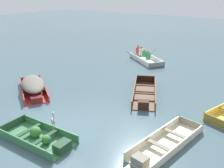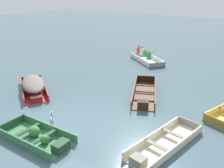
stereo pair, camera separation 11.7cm
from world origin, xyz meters
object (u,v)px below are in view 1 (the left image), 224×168
skiff_red_far_moored (33,85)px  heron_on_dinghy (53,120)px  skiff_dark_varnish_near_moored (144,94)px  rowboat_white_with_crew (144,57)px  dinghy_green_foreground (40,137)px  skiff_cream_mid_moored (165,144)px

skiff_red_far_moored → heron_on_dinghy: size_ratio=3.86×
heron_on_dinghy → skiff_red_far_moored: bearing=150.2°
skiff_dark_varnish_near_moored → rowboat_white_with_crew: bearing=118.8°
dinghy_green_foreground → skiff_red_far_moored: skiff_red_far_moored is taller
dinghy_green_foreground → heron_on_dinghy: size_ratio=3.32×
dinghy_green_foreground → skiff_cream_mid_moored: size_ratio=0.84×
skiff_cream_mid_moored → heron_on_dinghy: bearing=-147.1°
dinghy_green_foreground → skiff_dark_varnish_near_moored: dinghy_green_foreground is taller
skiff_dark_varnish_near_moored → skiff_cream_mid_moored: skiff_dark_varnish_near_moored is taller
heron_on_dinghy → dinghy_green_foreground: bearing=-159.9°
dinghy_green_foreground → rowboat_white_with_crew: rowboat_white_with_crew is taller
skiff_dark_varnish_near_moored → heron_on_dinghy: (-0.55, -5.23, 0.75)m
rowboat_white_with_crew → heron_on_dinghy: heron_on_dinghy is taller
rowboat_white_with_crew → heron_on_dinghy: 11.10m
skiff_cream_mid_moored → rowboat_white_with_crew: size_ratio=1.03×
skiff_red_far_moored → heron_on_dinghy: 4.88m
skiff_dark_varnish_near_moored → skiff_cream_mid_moored: (2.53, -3.23, -0.04)m
rowboat_white_with_crew → skiff_red_far_moored: bearing=-101.5°
dinghy_green_foreground → skiff_dark_varnish_near_moored: size_ratio=0.78×
dinghy_green_foreground → rowboat_white_with_crew: bearing=100.1°
dinghy_green_foreground → skiff_red_far_moored: 4.51m
skiff_dark_varnish_near_moored → heron_on_dinghy: heron_on_dinghy is taller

